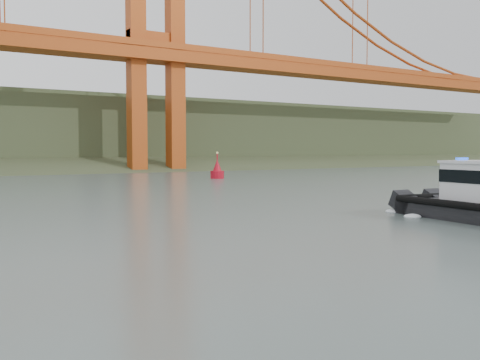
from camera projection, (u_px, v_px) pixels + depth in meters
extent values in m
plane|color=#4B5956|center=(329.00, 231.00, 27.96)|extent=(400.00, 400.00, 0.00)
cube|color=#3A4A2A|center=(20.00, 171.00, 106.08)|extent=(500.00, 44.72, 16.25)
cube|color=#A94314|center=(35.00, 45.00, 90.39)|extent=(260.00, 6.00, 2.20)
cube|color=black|center=(473.00, 215.00, 30.85)|extent=(2.38, 11.39, 1.23)
cylinder|color=#AC0C1B|center=(217.00, 175.00, 78.41)|extent=(1.99, 1.99, 1.33)
cone|color=#AC0C1B|center=(217.00, 166.00, 78.34)|extent=(1.55, 1.55, 1.99)
cylinder|color=#AC0C1B|center=(217.00, 157.00, 78.26)|extent=(0.18, 0.18, 1.11)
sphere|color=#E5D87F|center=(217.00, 153.00, 78.22)|extent=(0.33, 0.33, 0.33)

